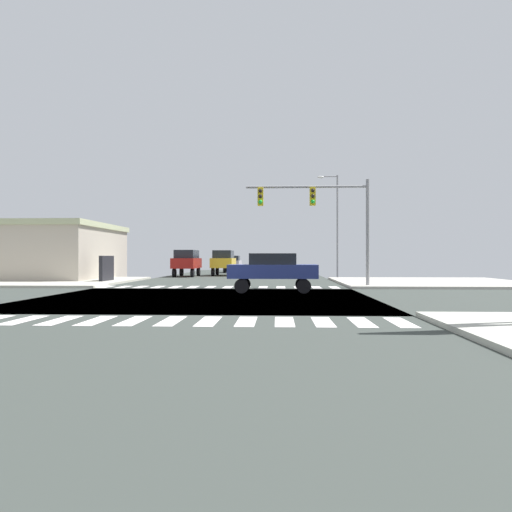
# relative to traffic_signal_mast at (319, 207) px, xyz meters

# --- Properties ---
(ground) EXTENTS (90.00, 90.00, 0.05)m
(ground) POSITION_rel_traffic_signal_mast_xyz_m (-5.37, -7.33, -4.52)
(ground) COLOR #363C37
(sidewalk_corner_ne) EXTENTS (12.00, 12.00, 0.14)m
(sidewalk_corner_ne) POSITION_rel_traffic_signal_mast_xyz_m (7.63, 4.67, -4.43)
(sidewalk_corner_ne) COLOR #B2ADA3
(sidewalk_corner_ne) RESTS_ON ground
(sidewalk_corner_nw) EXTENTS (12.00, 12.00, 0.14)m
(sidewalk_corner_nw) POSITION_rel_traffic_signal_mast_xyz_m (-18.37, 4.67, -4.43)
(sidewalk_corner_nw) COLOR #B7B4A4
(sidewalk_corner_nw) RESTS_ON ground
(crosswalk_near) EXTENTS (13.50, 2.00, 0.01)m
(crosswalk_near) POSITION_rel_traffic_signal_mast_xyz_m (-5.62, -14.63, -4.50)
(crosswalk_near) COLOR white
(crosswalk_near) RESTS_ON ground
(crosswalk_far) EXTENTS (13.50, 2.00, 0.01)m
(crosswalk_far) POSITION_rel_traffic_signal_mast_xyz_m (-5.62, -0.03, -4.50)
(crosswalk_far) COLOR white
(crosswalk_far) RESTS_ON ground
(traffic_signal_mast) EXTENTS (6.94, 0.55, 6.07)m
(traffic_signal_mast) POSITION_rel_traffic_signal_mast_xyz_m (0.00, 0.00, 0.00)
(traffic_signal_mast) COLOR gray
(traffic_signal_mast) RESTS_ON ground
(street_lamp) EXTENTS (1.78, 0.32, 8.59)m
(street_lamp) POSITION_rel_traffic_signal_mast_xyz_m (2.48, 13.44, 0.59)
(street_lamp) COLOR gray
(street_lamp) RESTS_ON ground
(bank_building) EXTENTS (17.62, 10.42, 4.23)m
(bank_building) POSITION_rel_traffic_signal_mast_xyz_m (-23.12, 8.50, -2.38)
(bank_building) COLOR #AFA493
(bank_building) RESTS_ON ground
(sedan_nearside_1) EXTENTS (1.80, 4.30, 1.88)m
(sedan_nearside_1) POSITION_rel_traffic_signal_mast_xyz_m (-7.37, 26.60, -3.38)
(sedan_nearside_1) COLOR black
(sedan_nearside_1) RESTS_ON ground
(sedan_farside_2) EXTENTS (4.30, 1.80, 1.88)m
(sedan_farside_2) POSITION_rel_traffic_signal_mast_xyz_m (-2.54, -3.83, -3.38)
(sedan_farside_2) COLOR black
(sedan_farside_2) RESTS_ON ground
(suv_crossing_1) EXTENTS (1.96, 4.60, 2.34)m
(suv_crossing_1) POSITION_rel_traffic_signal_mast_xyz_m (-10.37, 15.28, -3.10)
(suv_crossing_1) COLOR black
(suv_crossing_1) RESTS_ON ground
(suv_leading_2) EXTENTS (1.96, 4.60, 2.34)m
(suv_leading_2) POSITION_rel_traffic_signal_mast_xyz_m (-7.37, 17.72, -3.10)
(suv_leading_2) COLOR black
(suv_leading_2) RESTS_ON ground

